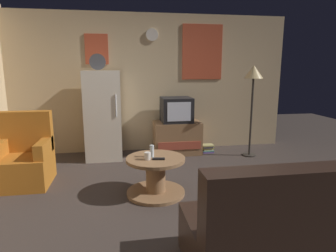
{
  "coord_description": "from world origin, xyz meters",
  "views": [
    {
      "loc": [
        -0.55,
        -2.98,
        1.53
      ],
      "look_at": [
        0.09,
        0.9,
        0.75
      ],
      "focal_mm": 30.86,
      "sensor_mm": 36.0,
      "label": 1
    }
  ],
  "objects_px": {
    "fridge": "(103,115)",
    "mug_ceramic_white": "(148,156)",
    "crt_tv": "(176,110)",
    "couch": "(301,232)",
    "tv_stand": "(177,137)",
    "remote_control": "(159,159)",
    "wine_glass": "(152,151)",
    "standing_lamp": "(253,79)",
    "book_stack": "(208,148)",
    "coffee_table": "(156,176)",
    "armchair": "(24,159)"
  },
  "relations": [
    {
      "from": "fridge",
      "to": "mug_ceramic_white",
      "type": "distance_m",
      "value": 1.82
    },
    {
      "from": "crt_tv",
      "to": "couch",
      "type": "height_order",
      "value": "crt_tv"
    },
    {
      "from": "tv_stand",
      "to": "remote_control",
      "type": "bearing_deg",
      "value": -107.84
    },
    {
      "from": "tv_stand",
      "to": "remote_control",
      "type": "relative_size",
      "value": 5.6
    },
    {
      "from": "crt_tv",
      "to": "wine_glass",
      "type": "relative_size",
      "value": 3.6
    },
    {
      "from": "standing_lamp",
      "to": "remote_control",
      "type": "distance_m",
      "value": 2.48
    },
    {
      "from": "standing_lamp",
      "to": "book_stack",
      "type": "relative_size",
      "value": 7.35
    },
    {
      "from": "coffee_table",
      "to": "mug_ceramic_white",
      "type": "xyz_separation_m",
      "value": [
        -0.1,
        -0.06,
        0.28
      ]
    },
    {
      "from": "crt_tv",
      "to": "remote_control",
      "type": "distance_m",
      "value": 1.9
    },
    {
      "from": "standing_lamp",
      "to": "book_stack",
      "type": "distance_m",
      "value": 1.49
    },
    {
      "from": "fridge",
      "to": "mug_ceramic_white",
      "type": "height_order",
      "value": "fridge"
    },
    {
      "from": "standing_lamp",
      "to": "wine_glass",
      "type": "xyz_separation_m",
      "value": [
        -1.89,
        -1.31,
        -0.81
      ]
    },
    {
      "from": "crt_tv",
      "to": "remote_control",
      "type": "xyz_separation_m",
      "value": [
        -0.56,
        -1.79,
        -0.33
      ]
    },
    {
      "from": "standing_lamp",
      "to": "armchair",
      "type": "bearing_deg",
      "value": -168.76
    },
    {
      "from": "coffee_table",
      "to": "couch",
      "type": "bearing_deg",
      "value": -59.29
    },
    {
      "from": "fridge",
      "to": "tv_stand",
      "type": "height_order",
      "value": "fridge"
    },
    {
      "from": "tv_stand",
      "to": "coffee_table",
      "type": "relative_size",
      "value": 1.17
    },
    {
      "from": "crt_tv",
      "to": "armchair",
      "type": "distance_m",
      "value": 2.57
    },
    {
      "from": "tv_stand",
      "to": "wine_glass",
      "type": "relative_size",
      "value": 5.6
    },
    {
      "from": "coffee_table",
      "to": "book_stack",
      "type": "bearing_deg",
      "value": 54.58
    },
    {
      "from": "crt_tv",
      "to": "mug_ceramic_white",
      "type": "distance_m",
      "value": 1.92
    },
    {
      "from": "fridge",
      "to": "tv_stand",
      "type": "xyz_separation_m",
      "value": [
        1.3,
        0.06,
        -0.46
      ]
    },
    {
      "from": "tv_stand",
      "to": "book_stack",
      "type": "xyz_separation_m",
      "value": [
        0.57,
        -0.05,
        -0.22
      ]
    },
    {
      "from": "crt_tv",
      "to": "coffee_table",
      "type": "distance_m",
      "value": 1.89
    },
    {
      "from": "wine_glass",
      "to": "book_stack",
      "type": "relative_size",
      "value": 0.69
    },
    {
      "from": "remote_control",
      "to": "couch",
      "type": "distance_m",
      "value": 1.72
    },
    {
      "from": "fridge",
      "to": "book_stack",
      "type": "xyz_separation_m",
      "value": [
        1.87,
        0.01,
        -0.68
      ]
    },
    {
      "from": "wine_glass",
      "to": "mug_ceramic_white",
      "type": "height_order",
      "value": "wine_glass"
    },
    {
      "from": "fridge",
      "to": "crt_tv",
      "type": "bearing_deg",
      "value": 2.81
    },
    {
      "from": "standing_lamp",
      "to": "book_stack",
      "type": "xyz_separation_m",
      "value": [
        -0.68,
        0.31,
        -1.28
      ]
    },
    {
      "from": "fridge",
      "to": "book_stack",
      "type": "bearing_deg",
      "value": 0.34
    },
    {
      "from": "tv_stand",
      "to": "armchair",
      "type": "bearing_deg",
      "value": -155.05
    },
    {
      "from": "coffee_table",
      "to": "book_stack",
      "type": "relative_size",
      "value": 3.33
    },
    {
      "from": "book_stack",
      "to": "couch",
      "type": "bearing_deg",
      "value": -94.56
    },
    {
      "from": "couch",
      "to": "standing_lamp",
      "type": "bearing_deg",
      "value": 72.04
    },
    {
      "from": "standing_lamp",
      "to": "fridge",
      "type": "bearing_deg",
      "value": 173.25
    },
    {
      "from": "armchair",
      "to": "couch",
      "type": "relative_size",
      "value": 0.56
    },
    {
      "from": "tv_stand",
      "to": "remote_control",
      "type": "distance_m",
      "value": 1.89
    },
    {
      "from": "fridge",
      "to": "wine_glass",
      "type": "relative_size",
      "value": 11.8
    },
    {
      "from": "fridge",
      "to": "crt_tv",
      "type": "xyz_separation_m",
      "value": [
        1.28,
        0.06,
        0.05
      ]
    },
    {
      "from": "armchair",
      "to": "mug_ceramic_white",
      "type": "bearing_deg",
      "value": -23.4
    },
    {
      "from": "tv_stand",
      "to": "standing_lamp",
      "type": "relative_size",
      "value": 0.53
    },
    {
      "from": "mug_ceramic_white",
      "to": "armchair",
      "type": "relative_size",
      "value": 0.09
    },
    {
      "from": "mug_ceramic_white",
      "to": "book_stack",
      "type": "relative_size",
      "value": 0.42
    },
    {
      "from": "standing_lamp",
      "to": "remote_control",
      "type": "relative_size",
      "value": 10.6
    },
    {
      "from": "fridge",
      "to": "coffee_table",
      "type": "relative_size",
      "value": 2.46
    },
    {
      "from": "couch",
      "to": "book_stack",
      "type": "relative_size",
      "value": 7.86
    },
    {
      "from": "couch",
      "to": "crt_tv",
      "type": "bearing_deg",
      "value": 95.82
    },
    {
      "from": "wine_glass",
      "to": "mug_ceramic_white",
      "type": "xyz_separation_m",
      "value": [
        -0.06,
        -0.09,
        -0.03
      ]
    },
    {
      "from": "mug_ceramic_white",
      "to": "coffee_table",
      "type": "bearing_deg",
      "value": 31.09
    }
  ]
}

